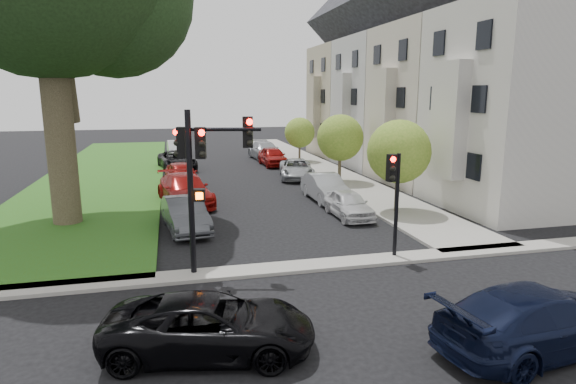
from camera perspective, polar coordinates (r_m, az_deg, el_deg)
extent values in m
plane|color=black|center=(14.62, 4.74, -11.59)|extent=(140.00, 140.00, 0.00)
cube|color=#2F5B15|center=(37.46, -20.72, 2.13)|extent=(8.00, 44.00, 0.12)
cube|color=#A09E99|center=(38.78, 3.04, 3.17)|extent=(3.50, 44.00, 0.12)
cube|color=#A09E99|center=(16.37, 2.52, -8.74)|extent=(60.00, 1.00, 0.12)
cube|color=#9B9B97|center=(26.71, 25.68, 8.88)|extent=(7.00, 7.40, 10.00)
cube|color=#9B9B97|center=(24.49, 18.50, 8.10)|extent=(0.70, 2.20, 5.50)
cube|color=black|center=(24.62, 19.25, 10.40)|extent=(0.08, 3.60, 6.00)
cube|color=#A29B91|center=(32.87, 17.34, 9.79)|extent=(7.00, 7.40, 10.00)
cube|color=#A29B91|center=(31.09, 11.11, 9.10)|extent=(0.70, 2.20, 5.50)
cube|color=black|center=(31.20, 11.69, 10.92)|extent=(0.08, 3.60, 6.00)
cube|color=#B4ACA6|center=(39.50, 11.70, 10.30)|extent=(7.00, 7.40, 10.00)
cube|color=black|center=(40.06, 12.16, 21.04)|extent=(7.00, 7.55, 7.00)
cube|color=#B4ACA6|center=(38.03, 6.34, 9.67)|extent=(0.70, 2.20, 5.50)
cube|color=black|center=(38.12, 6.80, 11.16)|extent=(0.08, 3.60, 6.00)
cube|color=gray|center=(46.39, 7.69, 10.59)|extent=(7.00, 7.40, 10.00)
cube|color=black|center=(46.87, 7.95, 19.77)|extent=(7.00, 7.55, 7.00)
cube|color=gray|center=(45.15, 3.04, 10.02)|extent=(0.70, 2.20, 5.50)
cube|color=black|center=(45.22, 3.43, 11.28)|extent=(0.08, 3.60, 6.00)
cylinder|color=black|center=(23.00, -25.50, 7.17)|extent=(1.21, 1.21, 8.83)
cylinder|color=black|center=(23.84, 12.79, 0.04)|extent=(0.22, 0.22, 2.17)
sphere|color=#588821|center=(23.54, 13.00, 4.70)|extent=(3.04, 3.04, 3.04)
cylinder|color=black|center=(31.28, 6.13, 2.93)|extent=(0.21, 0.21, 2.12)
sphere|color=#588821|center=(31.05, 6.21, 6.42)|extent=(2.97, 2.97, 2.97)
cylinder|color=black|center=(40.72, 1.38, 4.78)|extent=(0.18, 0.18, 1.80)
sphere|color=#588821|center=(40.55, 1.39, 7.06)|extent=(2.52, 2.52, 2.52)
cylinder|color=black|center=(15.26, -11.45, -0.39)|extent=(0.22, 0.22, 5.28)
cylinder|color=black|center=(15.06, -7.48, 7.39)|extent=(2.20, 0.63, 0.12)
cube|color=black|center=(15.03, -10.34, 5.74)|extent=(0.36, 0.33, 0.96)
cube|color=black|center=(15.16, -4.78, 7.09)|extent=(0.36, 0.33, 0.96)
cube|color=black|center=(15.26, -12.50, 5.74)|extent=(0.33, 0.36, 0.96)
sphere|color=#FF0C05|center=(14.85, -10.35, 6.92)|extent=(0.20, 0.20, 0.20)
sphere|color=black|center=(14.91, -10.25, 4.44)|extent=(0.20, 0.20, 0.20)
cube|color=black|center=(15.27, -10.50, -0.35)|extent=(0.40, 0.33, 0.39)
cube|color=#FF5905|center=(15.13, -10.46, -0.46)|extent=(0.22, 0.03, 0.22)
cylinder|color=black|center=(17.17, 12.74, -1.73)|extent=(0.16, 0.16, 3.75)
cube|color=black|center=(16.80, 12.19, 2.81)|extent=(0.34, 0.31, 0.94)
sphere|color=#FF0C05|center=(16.62, 12.46, 3.80)|extent=(0.20, 0.20, 0.20)
imported|color=black|center=(11.32, -9.22, -15.32)|extent=(5.05, 3.08, 1.31)
imported|color=black|center=(12.61, 27.70, -13.17)|extent=(5.41, 2.81, 1.50)
imported|color=silver|center=(22.81, 7.19, -1.42)|extent=(1.54, 3.78, 1.28)
imported|color=#999BA0|center=(26.19, 4.45, 0.53)|extent=(1.62, 4.46, 1.46)
imported|color=#999BA0|center=(33.00, 1.00, 2.75)|extent=(3.07, 5.11, 1.33)
imported|color=maroon|center=(38.93, -1.81, 4.24)|extent=(1.93, 4.48, 1.51)
imported|color=#999BA0|center=(42.75, -2.74, 4.92)|extent=(2.62, 5.48, 1.54)
imported|color=#3F4247|center=(20.88, -12.08, -2.61)|extent=(2.10, 4.51, 1.43)
imported|color=maroon|center=(25.79, -12.12, 0.26)|extent=(3.19, 5.74, 1.57)
imported|color=maroon|center=(31.16, -12.44, 2.10)|extent=(2.40, 4.57, 1.49)
imported|color=black|center=(37.80, -13.01, 3.68)|extent=(3.16, 5.52, 1.45)
imported|color=silver|center=(45.50, -13.04, 5.01)|extent=(1.85, 4.63, 1.50)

